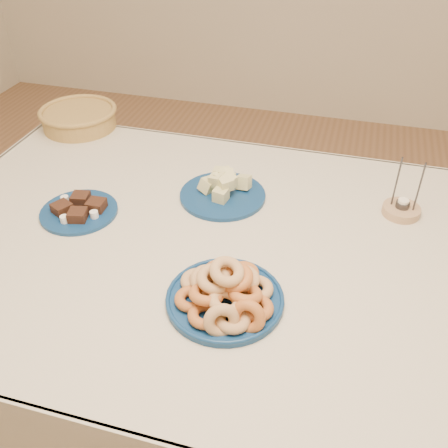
{
  "coord_description": "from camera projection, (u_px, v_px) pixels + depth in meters",
  "views": [
    {
      "loc": [
        0.26,
        -0.96,
        1.56
      ],
      "look_at": [
        0.0,
        -0.05,
        0.85
      ],
      "focal_mm": 40.0,
      "sensor_mm": 36.0,
      "label": 1
    }
  ],
  "objects": [
    {
      "name": "donut_platter",
      "position": [
        226.0,
        294.0,
        1.09
      ],
      "size": [
        0.34,
        0.34,
        0.12
      ],
      "rotation": [
        0.0,
        0.0,
        0.33
      ],
      "color": "navy",
      "rests_on": "dining_table"
    },
    {
      "name": "brownie_plate",
      "position": [
        79.0,
        210.0,
        1.38
      ],
      "size": [
        0.24,
        0.24,
        0.04
      ],
      "rotation": [
        0.0,
        0.0,
        -0.15
      ],
      "color": "navy",
      "rests_on": "dining_table"
    },
    {
      "name": "melon_plate",
      "position": [
        223.0,
        189.0,
        1.44
      ],
      "size": [
        0.26,
        0.26,
        0.09
      ],
      "rotation": [
        0.0,
        0.0,
        0.03
      ],
      "color": "navy",
      "rests_on": "dining_table"
    },
    {
      "name": "wicker_basket",
      "position": [
        79.0,
        117.0,
        1.8
      ],
      "size": [
        0.32,
        0.32,
        0.07
      ],
      "rotation": [
        0.0,
        0.0,
        -0.16
      ],
      "color": "olive",
      "rests_on": "dining_table"
    },
    {
      "name": "dining_table",
      "position": [
        229.0,
        274.0,
        1.35
      ],
      "size": [
        1.71,
        1.11,
        0.75
      ],
      "color": "brown",
      "rests_on": "ground"
    },
    {
      "name": "candle_holder",
      "position": [
        401.0,
        209.0,
        1.38
      ],
      "size": [
        0.12,
        0.12,
        0.17
      ],
      "rotation": [
        0.0,
        0.0,
        -0.22
      ],
      "color": "#A57F5C",
      "rests_on": "dining_table"
    },
    {
      "name": "ground",
      "position": [
        228.0,
        411.0,
        1.73
      ],
      "size": [
        5.0,
        5.0,
        0.0
      ],
      "primitive_type": "plane",
      "color": "brown",
      "rests_on": "ground"
    }
  ]
}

